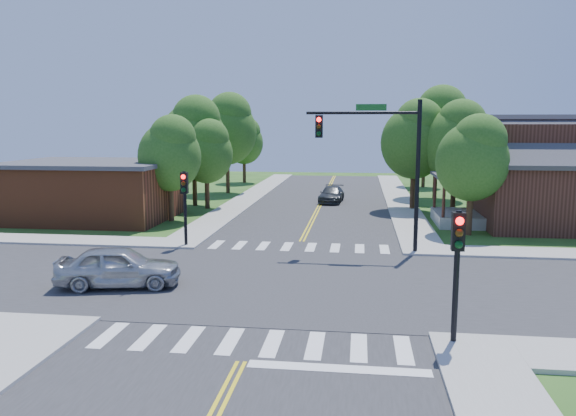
# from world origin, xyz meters

# --- Properties ---
(ground) EXTENTS (100.00, 100.00, 0.00)m
(ground) POSITION_xyz_m (0.00, 0.00, 0.00)
(ground) COLOR #284E18
(ground) RESTS_ON ground
(road_ns) EXTENTS (10.00, 90.00, 0.04)m
(road_ns) POSITION_xyz_m (0.00, 0.00, 0.02)
(road_ns) COLOR #2D2D30
(road_ns) RESTS_ON ground
(road_ew) EXTENTS (90.00, 10.00, 0.04)m
(road_ew) POSITION_xyz_m (0.00, 0.00, 0.03)
(road_ew) COLOR #2D2D30
(road_ew) RESTS_ON ground
(intersection_patch) EXTENTS (10.20, 10.20, 0.06)m
(intersection_patch) POSITION_xyz_m (0.00, 0.00, 0.00)
(intersection_patch) COLOR #2D2D30
(intersection_patch) RESTS_ON ground
(sidewalk_ne) EXTENTS (40.00, 40.00, 0.14)m
(sidewalk_ne) POSITION_xyz_m (15.82, 15.82, 0.07)
(sidewalk_ne) COLOR #9E9B93
(sidewalk_ne) RESTS_ON ground
(sidewalk_nw) EXTENTS (40.00, 40.00, 0.14)m
(sidewalk_nw) POSITION_xyz_m (-15.82, 15.82, 0.07)
(sidewalk_nw) COLOR #9E9B93
(sidewalk_nw) RESTS_ON ground
(crosswalk_north) EXTENTS (8.85, 2.00, 0.01)m
(crosswalk_north) POSITION_xyz_m (0.00, 6.20, 0.05)
(crosswalk_north) COLOR white
(crosswalk_north) RESTS_ON ground
(crosswalk_south) EXTENTS (8.85, 2.00, 0.01)m
(crosswalk_south) POSITION_xyz_m (0.00, -6.20, 0.05)
(crosswalk_south) COLOR white
(crosswalk_south) RESTS_ON ground
(centerline) EXTENTS (0.30, 90.00, 0.01)m
(centerline) POSITION_xyz_m (0.00, 0.00, 0.05)
(centerline) COLOR yellow
(centerline) RESTS_ON ground
(stop_bar) EXTENTS (4.60, 0.45, 0.09)m
(stop_bar) POSITION_xyz_m (2.50, -7.60, 0.00)
(stop_bar) COLOR white
(stop_bar) RESTS_ON ground
(signal_mast_ne) EXTENTS (5.30, 0.42, 7.20)m
(signal_mast_ne) POSITION_xyz_m (3.91, 5.59, 4.85)
(signal_mast_ne) COLOR black
(signal_mast_ne) RESTS_ON ground
(signal_pole_se) EXTENTS (0.34, 0.42, 3.80)m
(signal_pole_se) POSITION_xyz_m (5.60, -5.62, 2.66)
(signal_pole_se) COLOR black
(signal_pole_se) RESTS_ON ground
(signal_pole_nw) EXTENTS (0.34, 0.42, 3.80)m
(signal_pole_nw) POSITION_xyz_m (-5.60, 5.58, 2.66)
(signal_pole_nw) COLOR black
(signal_pole_nw) RESTS_ON ground
(house_ne) EXTENTS (13.05, 8.80, 7.11)m
(house_ne) POSITION_xyz_m (15.11, 14.23, 3.33)
(house_ne) COLOR #341A12
(house_ne) RESTS_ON ground
(building_nw) EXTENTS (10.40, 8.40, 3.73)m
(building_nw) POSITION_xyz_m (-14.20, 13.20, 1.88)
(building_nw) COLOR brown
(building_nw) RESTS_ON ground
(tree_e_a) EXTENTS (3.92, 3.72, 6.66)m
(tree_e_a) POSITION_xyz_m (9.06, 10.61, 4.36)
(tree_e_a) COLOR #382314
(tree_e_a) RESTS_ON ground
(tree_e_b) EXTENTS (4.57, 4.34, 7.77)m
(tree_e_b) POSITION_xyz_m (9.41, 18.37, 5.09)
(tree_e_b) COLOR #382314
(tree_e_b) RESTS_ON ground
(tree_e_c) EXTENTS (5.41, 5.14, 9.21)m
(tree_e_c) POSITION_xyz_m (9.15, 25.96, 6.03)
(tree_e_c) COLOR #382314
(tree_e_c) RESTS_ON ground
(tree_e_d) EXTENTS (4.18, 3.97, 7.11)m
(tree_e_d) POSITION_xyz_m (9.15, 34.56, 4.66)
(tree_e_d) COLOR #382314
(tree_e_d) RESTS_ON ground
(tree_w_a) EXTENTS (3.93, 3.74, 6.69)m
(tree_w_a) POSITION_xyz_m (-8.78, 12.85, 4.38)
(tree_w_a) COLOR #382314
(tree_w_a) RESTS_ON ground
(tree_w_b) EXTENTS (4.84, 4.59, 8.22)m
(tree_w_b) POSITION_xyz_m (-9.25, 19.61, 5.39)
(tree_w_b) COLOR #382314
(tree_w_b) RESTS_ON ground
(tree_w_c) EXTENTS (5.20, 4.94, 8.85)m
(tree_w_c) POSITION_xyz_m (-8.61, 27.57, 5.80)
(tree_w_c) COLOR #382314
(tree_w_c) RESTS_ON ground
(tree_w_d) EXTENTS (3.99, 3.79, 6.78)m
(tree_w_d) POSITION_xyz_m (-8.96, 36.45, 4.44)
(tree_w_d) COLOR #382314
(tree_w_d) RESTS_ON ground
(tree_house) EXTENTS (4.63, 4.40, 7.88)m
(tree_house) POSITION_xyz_m (6.75, 19.40, 5.16)
(tree_house) COLOR #382314
(tree_house) RESTS_ON ground
(tree_bldg) EXTENTS (3.81, 3.62, 6.48)m
(tree_bldg) POSITION_xyz_m (-7.95, 18.34, 4.24)
(tree_bldg) COLOR #382314
(tree_bldg) RESTS_ON ground
(car_silver) EXTENTS (3.60, 5.26, 1.55)m
(car_silver) POSITION_xyz_m (-5.96, -1.45, 0.77)
(car_silver) COLOR #AEB2B6
(car_silver) RESTS_ON ground
(car_dgrey) EXTENTS (2.33, 4.45, 1.22)m
(car_dgrey) POSITION_xyz_m (0.78, 22.52, 0.61)
(car_dgrey) COLOR #313436
(car_dgrey) RESTS_ON ground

